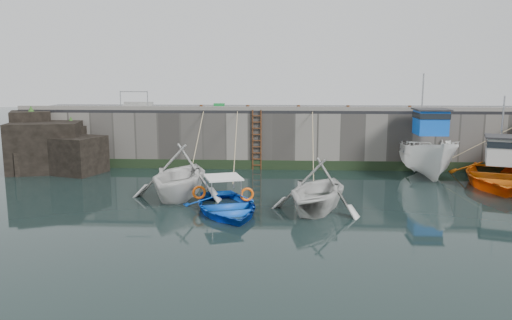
# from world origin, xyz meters

# --- Properties ---
(ground) EXTENTS (120.00, 120.00, 0.00)m
(ground) POSITION_xyz_m (0.00, 0.00, 0.00)
(ground) COLOR black
(ground) RESTS_ON ground
(quay_back) EXTENTS (30.00, 5.00, 3.00)m
(quay_back) POSITION_xyz_m (0.00, 12.50, 1.50)
(quay_back) COLOR slate
(quay_back) RESTS_ON ground
(road_back) EXTENTS (30.00, 5.00, 0.16)m
(road_back) POSITION_xyz_m (0.00, 12.50, 3.08)
(road_back) COLOR black
(road_back) RESTS_ON quay_back
(kerb_back) EXTENTS (30.00, 0.30, 0.20)m
(kerb_back) POSITION_xyz_m (0.00, 10.15, 3.26)
(kerb_back) COLOR slate
(kerb_back) RESTS_ON road_back
(algae_back) EXTENTS (30.00, 0.08, 0.50)m
(algae_back) POSITION_xyz_m (0.00, 9.96, 0.25)
(algae_back) COLOR black
(algae_back) RESTS_ON ground
(rock_outcrop) EXTENTS (5.85, 4.24, 3.41)m
(rock_outcrop) POSITION_xyz_m (-12.92, 9.11, 1.26)
(rock_outcrop) COLOR black
(rock_outcrop) RESTS_ON ground
(ladder) EXTENTS (0.51, 0.08, 3.20)m
(ladder) POSITION_xyz_m (-2.00, 9.91, 1.59)
(ladder) COLOR #3F1E0F
(ladder) RESTS_ON ground
(boat_near_white) EXTENTS (4.60, 5.17, 2.50)m
(boat_near_white) POSITION_xyz_m (-4.87, 3.73, 0.00)
(boat_near_white) COLOR silver
(boat_near_white) RESTS_ON ground
(boat_near_white_rope) EXTENTS (0.04, 4.58, 3.10)m
(boat_near_white_rope) POSITION_xyz_m (-4.87, 8.12, 0.00)
(boat_near_white_rope) COLOR tan
(boat_near_white_rope) RESTS_ON ground
(boat_near_blue) EXTENTS (4.41, 5.21, 0.92)m
(boat_near_blue) POSITION_xyz_m (-2.67, 1.55, 0.00)
(boat_near_blue) COLOR blue
(boat_near_blue) RESTS_ON ground
(boat_near_blue_rope) EXTENTS (0.04, 6.49, 3.10)m
(boat_near_blue_rope) POSITION_xyz_m (-2.67, 7.02, 0.00)
(boat_near_blue_rope) COLOR tan
(boat_near_blue_rope) RESTS_ON ground
(boat_near_blacktrim) EXTENTS (5.02, 5.35, 2.26)m
(boat_near_blacktrim) POSITION_xyz_m (0.72, 1.86, 0.00)
(boat_near_blacktrim) COLOR silver
(boat_near_blacktrim) RESTS_ON ground
(boat_near_blacktrim_rope) EXTENTS (0.04, 6.21, 3.10)m
(boat_near_blacktrim_rope) POSITION_xyz_m (0.72, 7.18, 0.00)
(boat_near_blacktrim_rope) COLOR tan
(boat_near_blacktrim_rope) RESTS_ON ground
(boat_far_white) EXTENTS (2.47, 6.38, 5.45)m
(boat_far_white) POSITION_xyz_m (6.67, 9.20, 1.04)
(boat_far_white) COLOR white
(boat_far_white) RESTS_ON ground
(boat_far_orange) EXTENTS (6.73, 7.92, 4.39)m
(boat_far_orange) POSITION_xyz_m (9.49, 6.93, 0.45)
(boat_far_orange) COLOR orange
(boat_far_orange) RESTS_ON ground
(fish_crate) EXTENTS (0.62, 0.47, 0.30)m
(fish_crate) POSITION_xyz_m (-4.18, 11.36, 3.31)
(fish_crate) COLOR #188534
(fish_crate) RESTS_ON road_back
(railing) EXTENTS (1.60, 1.05, 1.00)m
(railing) POSITION_xyz_m (-8.75, 11.25, 3.36)
(railing) COLOR #A5A8AD
(railing) RESTS_ON road_back
(bollard_a) EXTENTS (0.18, 0.18, 0.28)m
(bollard_a) POSITION_xyz_m (-5.00, 10.25, 3.30)
(bollard_a) COLOR #3F1E0F
(bollard_a) RESTS_ON road_back
(bollard_b) EXTENTS (0.18, 0.18, 0.28)m
(bollard_b) POSITION_xyz_m (-2.50, 10.25, 3.30)
(bollard_b) COLOR #3F1E0F
(bollard_b) RESTS_ON road_back
(bollard_c) EXTENTS (0.18, 0.18, 0.28)m
(bollard_c) POSITION_xyz_m (0.20, 10.25, 3.30)
(bollard_c) COLOR #3F1E0F
(bollard_c) RESTS_ON road_back
(bollard_d) EXTENTS (0.18, 0.18, 0.28)m
(bollard_d) POSITION_xyz_m (2.80, 10.25, 3.30)
(bollard_d) COLOR #3F1E0F
(bollard_d) RESTS_ON road_back
(bollard_e) EXTENTS (0.18, 0.18, 0.28)m
(bollard_e) POSITION_xyz_m (6.00, 10.25, 3.30)
(bollard_e) COLOR #3F1E0F
(bollard_e) RESTS_ON road_back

